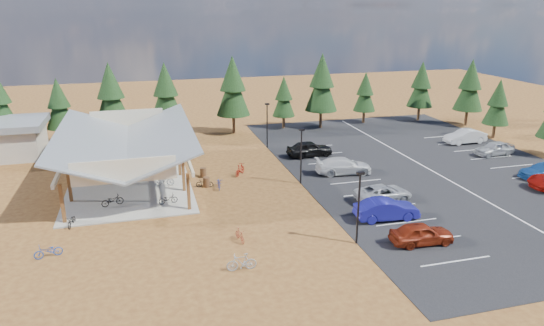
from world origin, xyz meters
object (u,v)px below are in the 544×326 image
object	(u,v)px
bike_11	(240,235)
bike_15	(240,169)
bike_2	(113,164)
bike_5	(164,180)
bike_1	(113,179)
bike_16	(205,183)
bike_3	(121,157)
car_2	(383,193)
bike_10	(48,251)
car_4	(310,149)
bike_13	(242,262)
car_1	(387,209)
lamp_post_0	(359,203)
bike_14	(219,183)
bike_pavilion	(126,140)
bike_6	(153,169)
car_9	(465,136)
lamp_post_1	(301,152)
car_3	(344,166)
car_7	(544,170)
bike_4	(168,199)
bike_7	(148,151)
bike_8	(72,221)
car_0	(422,233)
trash_bin_1	(203,172)
lamp_post_2	(267,122)
trash_bin_0	(206,182)
bike_0	(112,200)
car_8	(494,148)

from	to	relation	value
bike_11	bike_15	distance (m)	13.65
bike_2	bike_5	xyz separation A→B (m)	(4.61, -6.24, 0.12)
bike_1	bike_16	bearing A→B (deg)	-90.40
bike_3	car_2	xyz separation A→B (m)	(21.13, -16.40, 0.14)
bike_10	car_4	world-z (taller)	car_4
bike_2	bike_15	xyz separation A→B (m)	(11.75, -4.96, 0.04)
bike_2	car_4	world-z (taller)	car_4
bike_13	car_1	distance (m)	12.83
car_4	lamp_post_0	bearing A→B (deg)	166.98
bike_5	bike_14	distance (m)	4.93
bike_15	bike_pavilion	bearing A→B (deg)	29.62
bike_5	bike_6	world-z (taller)	bike_5
bike_3	car_9	bearing A→B (deg)	-109.93
lamp_post_1	car_9	xyz separation A→B (m)	(22.78, 7.67, -2.12)
lamp_post_1	bike_5	size ratio (longest dim) A/B	2.87
bike_3	car_3	distance (m)	22.65
car_3	car_7	bearing A→B (deg)	-102.03
bike_16	car_1	size ratio (longest dim) A/B	0.32
bike_3	bike_4	distance (m)	13.13
bike_3	bike_15	xyz separation A→B (m)	(11.03, -6.96, -0.01)
bike_7	car_4	xyz separation A→B (m)	(16.67, -4.52, 0.24)
bike_8	car_0	world-z (taller)	car_0
trash_bin_1	car_0	distance (m)	21.36
car_3	lamp_post_2	bearing A→B (deg)	31.18
car_2	bike_8	bearing A→B (deg)	83.32
bike_2	bike_3	world-z (taller)	bike_3
lamp_post_1	bike_15	xyz separation A→B (m)	(-4.84, 3.72, -2.42)
trash_bin_0	car_9	distance (m)	31.79
car_9	bike_2	bearing A→B (deg)	-93.17
bike_4	bike_10	world-z (taller)	bike_10
bike_0	bike_2	xyz separation A→B (m)	(-0.32, 9.77, -0.04)
bike_14	car_2	size ratio (longest dim) A/B	0.38
bike_10	car_8	distance (m)	44.28
trash_bin_0	bike_13	world-z (taller)	bike_13
bike_6	bike_pavilion	bearing A→B (deg)	130.46
bike_1	bike_4	size ratio (longest dim) A/B	1.06
lamp_post_2	bike_3	world-z (taller)	lamp_post_2
car_3	car_9	size ratio (longest dim) A/B	1.09
bike_11	bike_14	distance (m)	10.42
bike_1	bike_15	bearing A→B (deg)	-73.02
bike_2	car_2	world-z (taller)	car_2
bike_0	bike_6	distance (m)	8.04
bike_2	car_3	size ratio (longest dim) A/B	0.30
trash_bin_0	car_7	distance (m)	31.39
bike_pavilion	car_1	size ratio (longest dim) A/B	4.02
bike_5	bike_16	bearing A→B (deg)	-95.96
bike_3	bike_10	world-z (taller)	bike_3
lamp_post_1	bike_1	xyz separation A→B (m)	(-16.45, 4.03, -2.39)
bike_4	bike_8	size ratio (longest dim) A/B	0.96
bike_4	bike_14	size ratio (longest dim) A/B	0.84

